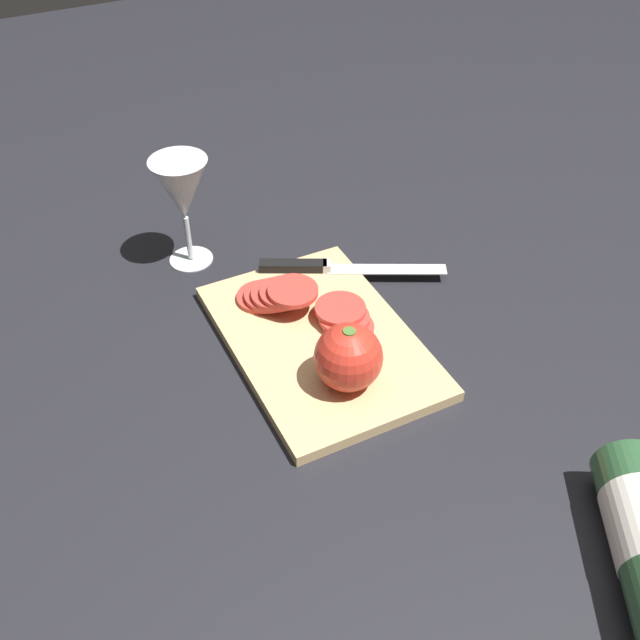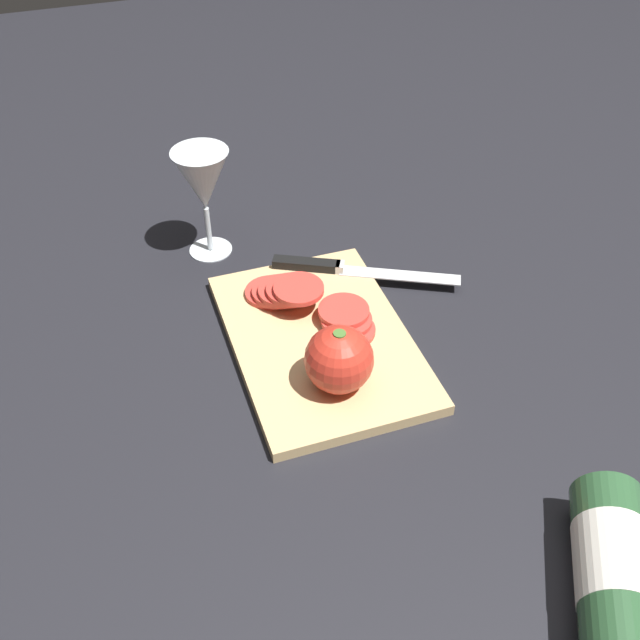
# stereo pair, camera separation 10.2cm
# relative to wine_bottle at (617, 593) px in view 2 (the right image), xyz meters

# --- Properties ---
(ground_plane) EXTENTS (3.00, 3.00, 0.00)m
(ground_plane) POSITION_rel_wine_bottle_xyz_m (0.49, 0.17, -0.04)
(ground_plane) COLOR black
(cutting_board) EXTENTS (0.36, 0.24, 0.02)m
(cutting_board) POSITION_rel_wine_bottle_xyz_m (0.47, 0.15, -0.03)
(cutting_board) COLOR tan
(cutting_board) RESTS_ON ground_plane
(wine_bottle) EXTENTS (0.33, 0.22, 0.08)m
(wine_bottle) POSITION_rel_wine_bottle_xyz_m (0.00, 0.00, 0.00)
(wine_bottle) COLOR #2D5633
(wine_bottle) RESTS_ON ground_plane
(wine_glass) EXTENTS (0.09, 0.09, 0.18)m
(wine_glass) POSITION_rel_wine_bottle_xyz_m (0.74, 0.24, 0.09)
(wine_glass) COLOR silver
(wine_glass) RESTS_ON ground_plane
(whole_tomato) EXTENTS (0.09, 0.09, 0.09)m
(whole_tomato) POSITION_rel_wine_bottle_xyz_m (0.37, 0.16, 0.02)
(whole_tomato) COLOR red
(whole_tomato) RESTS_ON cutting_board
(knife) EXTENTS (0.15, 0.27, 0.01)m
(knife) POSITION_rel_wine_bottle_xyz_m (0.60, 0.09, -0.02)
(knife) COLOR silver
(knife) RESTS_ON cutting_board
(tomato_slice_stack_near) EXTENTS (0.11, 0.11, 0.04)m
(tomato_slice_stack_near) POSITION_rel_wine_bottle_xyz_m (0.56, 0.17, -0.00)
(tomato_slice_stack_near) COLOR #D63D33
(tomato_slice_stack_near) RESTS_ON cutting_board
(tomato_slice_stack_far) EXTENTS (0.10, 0.07, 0.02)m
(tomato_slice_stack_far) POSITION_rel_wine_bottle_xyz_m (0.47, 0.11, -0.01)
(tomato_slice_stack_far) COLOR #D63D33
(tomato_slice_stack_far) RESTS_ON cutting_board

